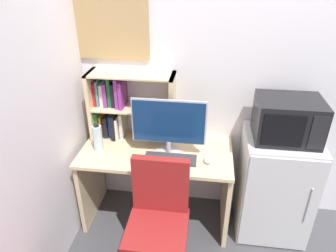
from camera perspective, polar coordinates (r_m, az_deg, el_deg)
name	(u,v)px	position (r m, az deg, el deg)	size (l,w,h in m)	color
wall_back	(336,76)	(2.69, 28.66, 8.04)	(6.40, 0.04, 2.60)	silver
desk	(157,172)	(2.63, -2.10, -8.56)	(1.22, 0.60, 0.72)	beige
hutch_bookshelf	(121,105)	(2.59, -8.68, 3.79)	(0.70, 0.24, 0.58)	beige
monitor	(169,125)	(2.34, 0.13, 0.20)	(0.57, 0.21, 0.46)	#B7B7BC
keyboard	(170,159)	(2.38, 0.43, -6.10)	(0.40, 0.14, 0.02)	#333338
computer_mouse	(208,160)	(2.37, 7.40, -6.26)	(0.06, 0.09, 0.04)	silver
water_bottle	(98,138)	(2.52, -12.87, -2.14)	(0.07, 0.07, 0.24)	silver
mini_fridge	(274,185)	(2.72, 19.00, -10.26)	(0.55, 0.54, 0.90)	silver
microwave	(288,119)	(2.41, 21.24, 1.15)	(0.46, 0.37, 0.31)	black
desk_chair	(158,230)	(2.28, -1.79, -18.69)	(0.47, 0.47, 0.94)	black
wall_corkboard	(110,24)	(2.51, -10.66, 18.00)	(0.60, 0.02, 0.53)	tan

